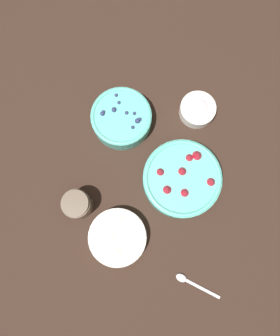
{
  "coord_description": "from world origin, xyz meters",
  "views": [
    {
      "loc": [
        -0.14,
        0.01,
        0.98
      ],
      "look_at": [
        0.02,
        0.07,
        0.04
      ],
      "focal_mm": 35.0,
      "sensor_mm": 36.0,
      "label": 1
    }
  ],
  "objects_px": {
    "bowl_strawberries": "(182,179)",
    "bowl_blueberries": "(121,118)",
    "jar_chocolate": "(78,204)",
    "bowl_bananas": "(118,237)",
    "bowl_cream": "(198,109)"
  },
  "relations": [
    {
      "from": "jar_chocolate",
      "to": "bowl_bananas",
      "type": "bearing_deg",
      "value": -106.75
    },
    {
      "from": "bowl_blueberries",
      "to": "bowl_bananas",
      "type": "distance_m",
      "value": 0.35
    },
    {
      "from": "bowl_strawberries",
      "to": "bowl_blueberries",
      "type": "bearing_deg",
      "value": 66.5
    },
    {
      "from": "bowl_strawberries",
      "to": "bowl_blueberries",
      "type": "distance_m",
      "value": 0.26
    },
    {
      "from": "bowl_bananas",
      "to": "jar_chocolate",
      "type": "bearing_deg",
      "value": 73.25
    },
    {
      "from": "bowl_strawberries",
      "to": "jar_chocolate",
      "type": "xyz_separation_m",
      "value": [
        -0.18,
        0.25,
        0.0
      ]
    },
    {
      "from": "bowl_bananas",
      "to": "bowl_blueberries",
      "type": "bearing_deg",
      "value": 21.13
    },
    {
      "from": "bowl_strawberries",
      "to": "bowl_cream",
      "type": "height_order",
      "value": "bowl_strawberries"
    },
    {
      "from": "bowl_bananas",
      "to": "jar_chocolate",
      "type": "xyz_separation_m",
      "value": [
        0.04,
        0.14,
        0.01
      ]
    },
    {
      "from": "jar_chocolate",
      "to": "bowl_cream",
      "type": "bearing_deg",
      "value": -28.22
    },
    {
      "from": "bowl_strawberries",
      "to": "bowl_cream",
      "type": "bearing_deg",
      "value": 8.38
    },
    {
      "from": "bowl_bananas",
      "to": "bowl_cream",
      "type": "bearing_deg",
      "value": -9.6
    },
    {
      "from": "bowl_strawberries",
      "to": "jar_chocolate",
      "type": "height_order",
      "value": "jar_chocolate"
    },
    {
      "from": "bowl_strawberries",
      "to": "bowl_bananas",
      "type": "xyz_separation_m",
      "value": [
        -0.23,
        0.11,
        -0.01
      ]
    },
    {
      "from": "bowl_cream",
      "to": "bowl_bananas",
      "type": "bearing_deg",
      "value": 170.4
    }
  ]
}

